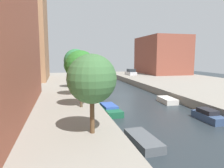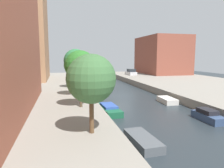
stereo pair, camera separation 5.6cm
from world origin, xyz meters
The scene contains 15 objects.
ground_plane centered at (0.00, 0.00, 0.00)m, with size 84.00×84.00×0.00m, color #232B30.
quay_left centered at (-15.00, 0.00, 0.50)m, with size 20.00×64.00×1.00m, color gray.
quay_right centered at (15.00, 0.00, 0.50)m, with size 20.00×64.00×1.00m, color gray.
apartment_tower_far centered at (-16.00, 15.94, 12.78)m, with size 10.00×13.57×23.55m, color #9E704C.
low_block_right centered at (18.00, 23.26, 5.88)m, with size 10.00×14.77×9.77m, color brown.
street_tree_0 centered at (-6.81, -15.93, 4.24)m, with size 2.90×2.90×4.71m.
street_tree_1 centered at (-6.81, -9.34, 4.70)m, with size 2.75×2.75×5.10m.
street_tree_2 centered at (-6.81, -3.90, 5.00)m, with size 2.69×2.69×5.39m.
street_tree_3 centered at (-6.81, 2.69, 4.23)m, with size 2.51×2.51×4.52m.
parked_car centered at (8.50, 20.77, 1.62)m, with size 1.91×4.08×1.48m.
moored_boat_left_1 centered at (-3.61, -16.13, 0.27)m, with size 1.51×3.43×0.54m.
moored_boat_left_2 centered at (-3.95, -8.34, 0.35)m, with size 1.74×4.39×0.79m.
moored_boat_left_3 centered at (-4.04, -0.82, 0.36)m, with size 1.24×3.86×0.82m.
moored_boat_right_1 centered at (3.78, -12.92, 0.42)m, with size 1.24×3.14×1.00m.
moored_boat_right_2 centered at (3.83, -5.77, 0.31)m, with size 1.63×3.09×0.61m.
Camera 2 is at (-8.51, -27.71, 5.54)m, focal length 33.01 mm.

